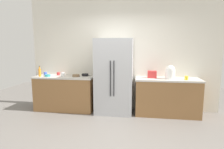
{
  "coord_description": "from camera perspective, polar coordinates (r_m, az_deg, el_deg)",
  "views": [
    {
      "loc": [
        0.44,
        -2.96,
        1.6
      ],
      "look_at": [
        -0.06,
        0.43,
        1.1
      ],
      "focal_mm": 29.22,
      "sensor_mm": 36.0,
      "label": 1
    }
  ],
  "objects": [
    {
      "name": "refrigerator",
      "position": [
        4.46,
        0.65,
        -0.63
      ],
      "size": [
        0.9,
        0.65,
        1.82
      ],
      "color": "#B7BABF",
      "rests_on": "ground_plane"
    },
    {
      "name": "counter_right",
      "position": [
        4.6,
        16.79,
        -6.66
      ],
      "size": [
        1.51,
        0.61,
        0.89
      ],
      "color": "olive",
      "rests_on": "ground_plane"
    },
    {
      "name": "rice_cooker",
      "position": [
        4.44,
        17.76,
        0.68
      ],
      "size": [
        0.22,
        0.22,
        0.32
      ],
      "color": "white",
      "rests_on": "counter_right"
    },
    {
      "name": "counter_left",
      "position": [
        4.92,
        -14.41,
        -5.59
      ],
      "size": [
        1.53,
        0.61,
        0.89
      ],
      "color": "olive",
      "rests_on": "ground_plane"
    },
    {
      "name": "cup_a",
      "position": [
        4.44,
        22.26,
        -1.01
      ],
      "size": [
        0.08,
        0.08,
        0.09
      ],
      "primitive_type": "cylinder",
      "color": "yellow",
      "rests_on": "counter_right"
    },
    {
      "name": "bowl_b",
      "position": [
        4.88,
        -19.52,
        -0.32
      ],
      "size": [
        0.14,
        0.14,
        0.05
      ],
      "primitive_type": "cylinder",
      "color": "teal",
      "rests_on": "counter_left"
    },
    {
      "name": "cup_c",
      "position": [
        5.06,
        -16.41,
        0.26
      ],
      "size": [
        0.09,
        0.09,
        0.08
      ],
      "primitive_type": "cylinder",
      "color": "red",
      "rests_on": "counter_left"
    },
    {
      "name": "cup_d",
      "position": [
        5.16,
        -20.13,
        0.25
      ],
      "size": [
        0.09,
        0.09,
        0.08
      ],
      "primitive_type": "cylinder",
      "color": "blue",
      "rests_on": "counter_left"
    },
    {
      "name": "ground_plane",
      "position": [
        3.39,
        -0.03,
        -19.92
      ],
      "size": [
        9.69,
        9.69,
        0.0
      ],
      "primitive_type": "plane",
      "color": "slate"
    },
    {
      "name": "bowl_c",
      "position": [
        4.76,
        -8.42,
        -0.1
      ],
      "size": [
        0.17,
        0.17,
        0.06
      ],
      "primitive_type": "cylinder",
      "color": "black",
      "rests_on": "counter_left"
    },
    {
      "name": "toaster",
      "position": [
        4.52,
        12.39,
        0.06
      ],
      "size": [
        0.21,
        0.18,
        0.17
      ],
      "primitive_type": "cube",
      "color": "red",
      "rests_on": "counter_right"
    },
    {
      "name": "cup_b",
      "position": [
        4.85,
        -15.11,
        0.07
      ],
      "size": [
        0.09,
        0.09,
        0.09
      ],
      "primitive_type": "cylinder",
      "color": "white",
      "rests_on": "counter_left"
    },
    {
      "name": "bowl_a",
      "position": [
        4.69,
        -11.2,
        -0.31
      ],
      "size": [
        0.18,
        0.18,
        0.05
      ],
      "primitive_type": "cylinder",
      "color": "brown",
      "rests_on": "counter_left"
    },
    {
      "name": "kitchen_back_panel",
      "position": [
        4.77,
        3.17,
        7.19
      ],
      "size": [
        4.85,
        0.1,
        3.03
      ],
      "primitive_type": "cube",
      "color": "silver",
      "rests_on": "ground_plane"
    },
    {
      "name": "bottle_a",
      "position": [
        4.94,
        -21.67,
        0.63
      ],
      "size": [
        0.06,
        0.06,
        0.27
      ],
      "color": "orange",
      "rests_on": "counter_left"
    }
  ]
}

